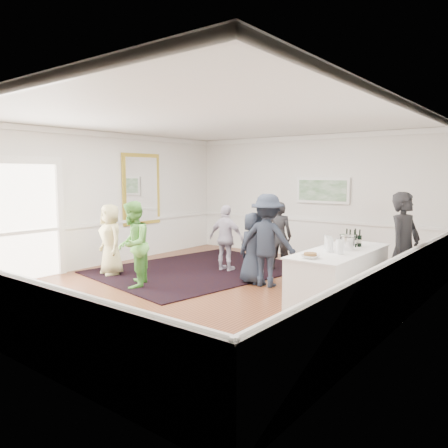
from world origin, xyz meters
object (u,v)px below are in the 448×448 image
Objects in this scene: guest_lilac at (226,238)px; ice_bucket at (347,243)px; guest_dark_a at (267,240)px; serving_table at (339,279)px; guest_green at (133,244)px; guest_dark_b at (279,236)px; guest_navy at (253,248)px; guest_tan at (111,240)px; bartender at (404,248)px; nut_bowl at (310,256)px.

ice_bucket is (3.19, -0.86, 0.32)m from guest_lilac.
guest_lilac is at bearing -32.86° from guest_dark_a.
guest_dark_a reaches higher than guest_lilac.
guest_green is at bearing -161.49° from serving_table.
guest_dark_b is at bearing -143.85° from guest_lilac.
serving_table is 0.61m from ice_bucket.
guest_green reaches higher than guest_navy.
guest_tan is 5.96× the size of ice_bucket.
guest_navy is (1.12, -0.57, -0.03)m from guest_lilac.
guest_dark_b is at bearing 117.56° from guest_green.
guest_dark_a is at bearing 89.45° from guest_dark_b.
bartender is at bearing 44.87° from ice_bucket.
guest_lilac is (-3.13, 1.00, 0.27)m from serving_table.
guest_lilac is 0.95× the size of guest_dark_b.
ice_bucket is at bearing 179.63° from guest_navy.
guest_lilac is at bearing 162.26° from serving_table.
bartender is 1.00m from ice_bucket.
nut_bowl is (1.59, -1.34, 0.08)m from guest_dark_a.
guest_lilac is at bearing 147.84° from nut_bowl.
guest_tan is (-4.89, -0.84, 0.29)m from serving_table.
guest_dark_b is (-2.99, 0.95, -0.16)m from bartender.
nut_bowl is at bearing 167.61° from bartender.
nut_bowl is at bearing 58.58° from guest_green.
guest_navy is (1.68, 1.67, -0.12)m from guest_green.
guest_dark_a is at bearing 170.65° from ice_bucket.
serving_table is at bearing -114.02° from ice_bucket.
serving_table is at bearing 85.06° from nut_bowl.
guest_tan is 1.03× the size of guest_lilac.
guest_tan is at bearing -168.86° from ice_bucket.
bartender reaches higher than serving_table.
guest_navy is (0.21, -1.35, -0.07)m from guest_dark_b.
bartender is 1.13× the size of guest_green.
guest_tan is 3.15m from guest_navy.
guest_green is 6.46× the size of ice_bucket.
ice_bucket is (2.28, -1.65, 0.28)m from guest_dark_b.
guest_tan is 1.26m from guest_green.
guest_green is 1.17× the size of guest_navy.
serving_table is 2.07m from guest_navy.
guest_navy is at bearing -12.98° from guest_dark_a.
bartender reaches higher than guest_green.
ice_bucket is (4.95, 0.97, 0.29)m from guest_tan.
guest_green is 2.61m from guest_dark_a.
guest_tan is (-5.66, -1.68, -0.18)m from bartender.
guest_dark_b reaches higher than serving_table.
guest_navy is at bearing 39.34° from guest_tan.
guest_tan is 0.92× the size of guest_green.
guest_dark_b is at bearing 85.76° from bartender.
guest_green is at bearing 128.31° from bartender.
guest_lilac is 1.25m from guest_navy.
nut_bowl is at bearing -97.60° from ice_bucket.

